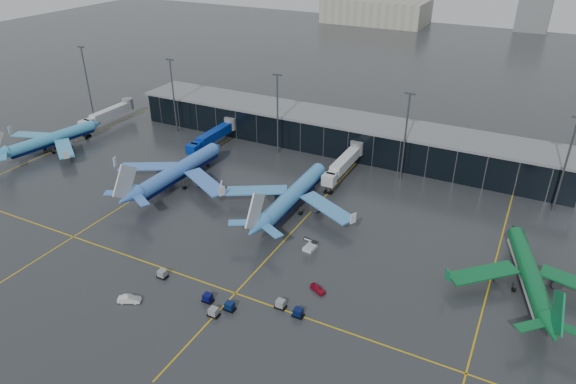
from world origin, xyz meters
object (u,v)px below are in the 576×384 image
at_px(airliner_aer_lingus, 532,263).
at_px(baggage_carts, 231,301).
at_px(service_van_white, 129,299).
at_px(airliner_klm_west, 51,132).
at_px(airliner_arkefly, 178,162).
at_px(service_van_red, 318,289).
at_px(airliner_klm_near, 294,186).
at_px(mobile_airstair, 310,246).

xyz_separation_m(airliner_aer_lingus, baggage_carts, (-50.66, -31.74, -5.20)).
bearing_deg(baggage_carts, service_van_white, -154.55).
height_order(airliner_aer_lingus, baggage_carts, airliner_aer_lingus).
xyz_separation_m(airliner_aer_lingus, service_van_white, (-68.64, -40.30, -5.23)).
relative_size(airliner_klm_west, airliner_arkefly, 0.90).
relative_size(baggage_carts, service_van_red, 8.78).
height_order(airliner_klm_west, service_van_white, airliner_klm_west).
bearing_deg(service_van_white, airliner_klm_west, 32.09).
bearing_deg(airliner_klm_west, baggage_carts, -11.51).
xyz_separation_m(airliner_klm_near, service_van_white, (-12.29, -47.24, -5.89)).
bearing_deg(service_van_white, airliner_klm_near, -40.54).
distance_m(baggage_carts, mobile_airstair, 24.69).
xyz_separation_m(airliner_klm_west, mobile_airstair, (97.21, -13.24, -5.29)).
distance_m(airliner_klm_near, service_van_white, 49.17).
xyz_separation_m(airliner_klm_west, airliner_klm_near, (85.68, 1.46, 0.56)).
relative_size(airliner_klm_west, baggage_carts, 1.21).
bearing_deg(airliner_arkefly, baggage_carts, -40.79).
bearing_deg(mobile_airstair, airliner_klm_near, 133.82).
distance_m(mobile_airstair, service_van_red, 14.83).
relative_size(mobile_airstair, service_van_red, 0.93).
relative_size(service_van_red, service_van_white, 0.84).
bearing_deg(airliner_klm_near, service_van_white, -105.06).
bearing_deg(service_van_red, airliner_arkefly, 90.23).
bearing_deg(airliner_klm_west, airliner_arkefly, 9.95).
bearing_deg(service_van_white, airliner_arkefly, 0.35).
bearing_deg(service_van_white, service_van_red, -83.74).
height_order(airliner_arkefly, baggage_carts, airliner_arkefly).
relative_size(baggage_carts, mobile_airstair, 9.49).
height_order(airliner_arkefly, service_van_red, airliner_arkefly).
xyz_separation_m(airliner_klm_west, airliner_aer_lingus, (142.02, -5.48, -0.10)).
bearing_deg(airliner_klm_near, airliner_arkefly, -177.02).
xyz_separation_m(airliner_klm_west, baggage_carts, (91.36, -37.22, -5.30)).
bearing_deg(airliner_arkefly, mobile_airstair, -13.83).
distance_m(airliner_aer_lingus, service_van_white, 79.77).
bearing_deg(service_van_red, airliner_klm_west, 101.54).
distance_m(airliner_arkefly, airliner_klm_near, 34.67).
relative_size(airliner_klm_near, service_van_white, 9.69).
bearing_deg(airliner_klm_near, service_van_red, -55.51).
relative_size(airliner_klm_west, service_van_red, 10.60).
bearing_deg(service_van_red, mobile_airstair, 56.44).
distance_m(airliner_klm_west, service_van_white, 86.65).
xyz_separation_m(airliner_arkefly, airliner_klm_near, (34.61, 2.09, -0.14)).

